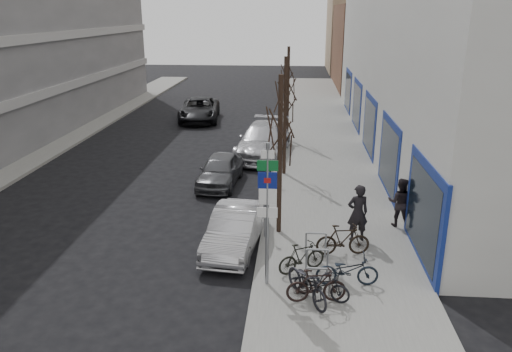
% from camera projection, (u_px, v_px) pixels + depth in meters
% --- Properties ---
extents(ground, '(120.00, 120.00, 0.00)m').
position_uv_depth(ground, '(182.00, 284.00, 14.15)').
color(ground, black).
rests_on(ground, ground).
extents(sidewalk_east, '(5.00, 70.00, 0.15)m').
position_uv_depth(sidewalk_east, '(325.00, 176.00, 23.24)').
color(sidewalk_east, slate).
rests_on(sidewalk_east, ground).
extents(sidewalk_west, '(3.00, 70.00, 0.15)m').
position_uv_depth(sidewalk_west, '(7.00, 168.00, 24.43)').
color(sidewalk_west, slate).
rests_on(sidewalk_west, ground).
extents(brick_building_far, '(12.00, 14.00, 8.00)m').
position_uv_depth(brick_building_far, '(397.00, 47.00, 49.74)').
color(brick_building_far, brown).
rests_on(brick_building_far, ground).
extents(tan_building_far, '(13.00, 12.00, 9.00)m').
position_uv_depth(tan_building_far, '(380.00, 35.00, 63.73)').
color(tan_building_far, '#937A5B').
rests_on(tan_building_far, ground).
extents(highway_sign_pole, '(0.55, 0.10, 4.20)m').
position_uv_depth(highway_sign_pole, '(267.00, 207.00, 13.18)').
color(highway_sign_pole, gray).
rests_on(highway_sign_pole, ground).
extents(bike_rack, '(0.66, 2.26, 0.83)m').
position_uv_depth(bike_rack, '(317.00, 259.00, 14.22)').
color(bike_rack, gray).
rests_on(bike_rack, sidewalk_east).
extents(tree_near, '(1.80, 1.80, 5.50)m').
position_uv_depth(tree_near, '(280.00, 118.00, 15.97)').
color(tree_near, black).
rests_on(tree_near, ground).
extents(tree_mid, '(1.80, 1.80, 5.50)m').
position_uv_depth(tree_mid, '(285.00, 89.00, 22.12)').
color(tree_mid, black).
rests_on(tree_mid, ground).
extents(tree_far, '(1.80, 1.80, 5.50)m').
position_uv_depth(tree_far, '(288.00, 72.00, 28.27)').
color(tree_far, black).
rests_on(tree_far, ground).
extents(meter_front, '(0.10, 0.08, 1.27)m').
position_uv_depth(meter_front, '(265.00, 216.00, 16.53)').
color(meter_front, gray).
rests_on(meter_front, sidewalk_east).
extents(meter_mid, '(0.10, 0.08, 1.27)m').
position_uv_depth(meter_mid, '(273.00, 167.00, 21.74)').
color(meter_mid, gray).
rests_on(meter_mid, sidewalk_east).
extents(meter_back, '(0.10, 0.08, 1.27)m').
position_uv_depth(meter_back, '(278.00, 137.00, 26.94)').
color(meter_back, gray).
rests_on(meter_back, sidewalk_east).
extents(bike_near_left, '(1.44, 1.88, 1.14)m').
position_uv_depth(bike_near_left, '(307.00, 280.00, 12.96)').
color(bike_near_left, black).
rests_on(bike_near_left, sidewalk_east).
extents(bike_near_right, '(1.64, 0.68, 0.97)m').
position_uv_depth(bike_near_right, '(316.00, 285.00, 12.89)').
color(bike_near_right, black).
rests_on(bike_near_right, sidewalk_east).
extents(bike_mid_curb, '(1.76, 0.62, 1.06)m').
position_uv_depth(bike_mid_curb, '(347.00, 268.00, 13.68)').
color(bike_mid_curb, black).
rests_on(bike_mid_curb, sidewalk_east).
extents(bike_mid_inner, '(1.56, 1.17, 0.93)m').
position_uv_depth(bike_mid_inner, '(302.00, 257.00, 14.41)').
color(bike_mid_inner, black).
rests_on(bike_mid_inner, sidewalk_east).
extents(bike_far_curb, '(1.62, 0.99, 0.95)m').
position_uv_depth(bike_far_curb, '(322.00, 282.00, 13.06)').
color(bike_far_curb, black).
rests_on(bike_far_curb, sidewalk_east).
extents(bike_far_inner, '(1.75, 0.74, 1.03)m').
position_uv_depth(bike_far_inner, '(343.00, 240.00, 15.40)').
color(bike_far_inner, black).
rests_on(bike_far_inner, sidewalk_east).
extents(parked_car_front, '(1.81, 4.19, 1.34)m').
position_uv_depth(parked_car_front, '(235.00, 229.00, 16.11)').
color(parked_car_front, '#B5B5BA').
rests_on(parked_car_front, ground).
extents(parked_car_mid, '(1.86, 4.07, 1.35)m').
position_uv_depth(parked_car_mid, '(220.00, 170.00, 22.10)').
color(parked_car_mid, '#4E4F54').
rests_on(parked_car_mid, ground).
extents(parked_car_back, '(3.01, 6.08, 1.70)m').
position_uv_depth(parked_car_back, '(263.00, 140.00, 26.47)').
color(parked_car_back, '#B7B7BD').
rests_on(parked_car_back, ground).
extents(lane_car, '(3.15, 5.88, 1.57)m').
position_uv_depth(lane_car, '(199.00, 109.00, 35.12)').
color(lane_car, black).
rests_on(lane_car, ground).
extents(pedestrian_near, '(0.79, 0.61, 1.94)m').
position_uv_depth(pedestrian_near, '(358.00, 213.00, 16.25)').
color(pedestrian_near, black).
rests_on(pedestrian_near, sidewalk_east).
extents(pedestrian_far, '(0.75, 0.60, 1.78)m').
position_uv_depth(pedestrian_far, '(400.00, 202.00, 17.39)').
color(pedestrian_far, black).
rests_on(pedestrian_far, sidewalk_east).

